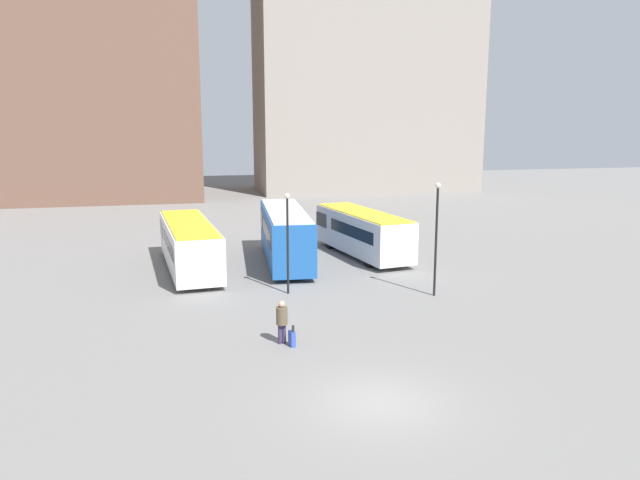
{
  "coord_description": "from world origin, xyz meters",
  "views": [
    {
      "loc": [
        -5.85,
        -17.46,
        8.85
      ],
      "look_at": [
        1.34,
        14.62,
        2.37
      ],
      "focal_mm": 35.0,
      "sensor_mm": 36.0,
      "label": 1
    }
  ],
  "objects": [
    {
      "name": "ground_plane",
      "position": [
        0.0,
        0.0,
        0.0
      ],
      "size": [
        160.0,
        160.0,
        0.0
      ],
      "primitive_type": "plane",
      "color": "slate"
    },
    {
      "name": "building_block_right",
      "position": [
        16.62,
        57.54,
        17.46
      ],
      "size": [
        26.26,
        11.73,
        34.91
      ],
      "color": "gray",
      "rests_on": "ground_plane"
    },
    {
      "name": "bus_0",
      "position": [
        -5.52,
        19.26,
        1.55
      ],
      "size": [
        3.56,
        10.84,
        2.84
      ],
      "rotation": [
        0.0,
        0.0,
        1.67
      ],
      "color": "silver",
      "rests_on": "ground_plane"
    },
    {
      "name": "bus_1",
      "position": [
        0.31,
        19.8,
        1.8
      ],
      "size": [
        3.16,
        10.61,
        3.32
      ],
      "rotation": [
        0.0,
        0.0,
        1.5
      ],
      "color": "#1E56A3",
      "rests_on": "ground_plane"
    },
    {
      "name": "bus_2",
      "position": [
        5.5,
        20.7,
        1.56
      ],
      "size": [
        4.15,
        9.89,
        2.87
      ],
      "rotation": [
        0.0,
        0.0,
        1.74
      ],
      "color": "silver",
      "rests_on": "ground_plane"
    },
    {
      "name": "traveler",
      "position": [
        -2.17,
        5.86,
        1.05
      ],
      "size": [
        0.53,
        0.53,
        1.76
      ],
      "rotation": [
        0.0,
        0.0,
        1.76
      ],
      "color": "#382D4C",
      "rests_on": "ground_plane"
    },
    {
      "name": "suitcase",
      "position": [
        -1.84,
        5.47,
        0.32
      ],
      "size": [
        0.25,
        0.41,
        0.9
      ],
      "rotation": [
        0.0,
        0.0,
        1.76
      ],
      "color": "#334CB2",
      "rests_on": "ground_plane"
    },
    {
      "name": "lamp_post_0",
      "position": [
        -0.72,
        12.89,
        3.07
      ],
      "size": [
        0.28,
        0.28,
        5.15
      ],
      "color": "black",
      "rests_on": "ground_plane"
    },
    {
      "name": "lamp_post_1",
      "position": [
        6.42,
        10.9,
        3.36
      ],
      "size": [
        0.28,
        0.28,
        5.72
      ],
      "color": "black",
      "rests_on": "ground_plane"
    }
  ]
}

